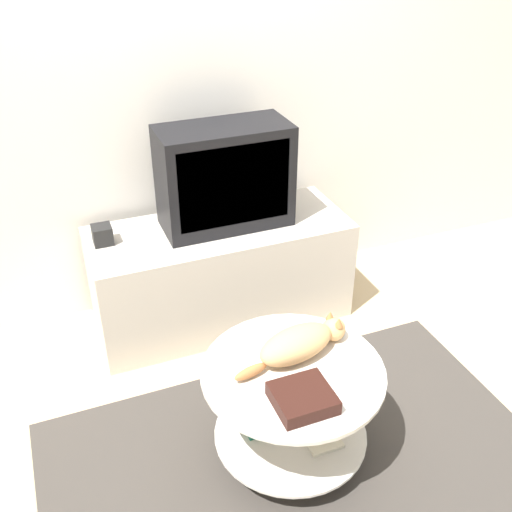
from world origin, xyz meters
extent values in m
plane|color=tan|center=(0.00, 0.00, 0.00)|extent=(12.00, 12.00, 0.00)
cube|color=silver|center=(0.00, 1.42, 1.30)|extent=(8.00, 0.05, 2.60)
cube|color=#3D3833|center=(0.00, 0.00, 0.01)|extent=(2.07, 1.19, 0.02)
cube|color=beige|center=(0.05, 1.07, 0.29)|extent=(1.36, 0.54, 0.57)
cube|color=#B7AD9E|center=(0.05, 0.80, 0.34)|extent=(0.61, 0.01, 0.16)
cube|color=black|center=(0.09, 1.10, 0.84)|extent=(0.66, 0.31, 0.53)
cube|color=black|center=(0.09, 0.94, 0.85)|extent=(0.57, 0.01, 0.41)
cube|color=black|center=(-0.54, 1.12, 0.62)|extent=(0.10, 0.10, 0.10)
cylinder|color=#B2B2B7|center=(-0.01, 0.03, 0.03)|extent=(0.30, 0.30, 0.01)
cylinder|color=#B7B7BC|center=(-0.01, 0.03, 0.24)|extent=(0.04, 0.04, 0.44)
cylinder|color=beige|center=(-0.01, 0.03, 0.13)|extent=(0.63, 0.63, 0.01)
cylinder|color=beige|center=(-0.01, 0.03, 0.47)|extent=(0.72, 0.72, 0.02)
cube|color=#1E664C|center=(-0.09, 0.12, 0.16)|extent=(0.19, 0.16, 0.03)
cube|color=beige|center=(0.09, -0.07, 0.15)|extent=(0.14, 0.12, 0.01)
cube|color=black|center=(-0.05, -0.15, 0.51)|extent=(0.21, 0.20, 0.06)
ellipsoid|color=tan|center=(0.04, 0.10, 0.54)|extent=(0.36, 0.23, 0.13)
sphere|color=tan|center=(0.23, 0.14, 0.53)|extent=(0.10, 0.10, 0.10)
cone|color=#B2703D|center=(0.22, 0.16, 0.58)|extent=(0.04, 0.04, 0.04)
cone|color=#B2703D|center=(0.23, 0.11, 0.58)|extent=(0.04, 0.04, 0.04)
ellipsoid|color=#B2703D|center=(-0.17, 0.05, 0.51)|extent=(0.15, 0.07, 0.04)
camera|label=1|loc=(-0.79, -1.54, 2.07)|focal=42.00mm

